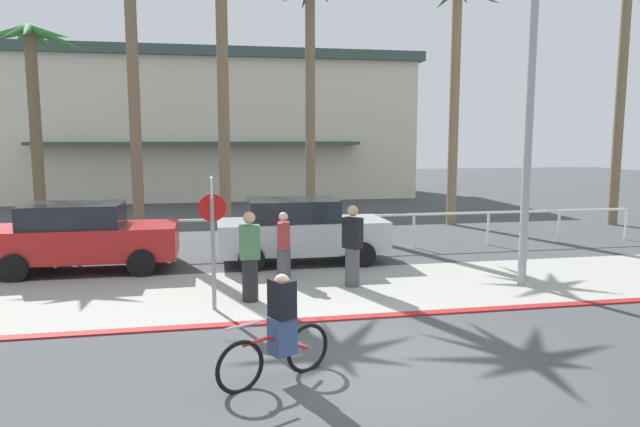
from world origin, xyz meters
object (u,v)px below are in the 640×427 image
object	(u,v)px
palm_tree_3	(222,7)
car_red_1	(83,236)
cyclist_red_0	(279,330)
pedestrian_1	(352,249)
streetlight_curb	(536,90)
pedestrian_2	(250,260)
palm_tree_4	(310,46)
palm_tree_1	(33,72)
car_silver_2	(300,230)
stop_sign_bike_lane	(212,224)
palm_tree_5	(456,54)
palm_tree_2	(131,7)
pedestrian_0	(284,249)
palm_tree_6	(624,24)

from	to	relation	value
palm_tree_3	car_red_1	xyz separation A→B (m)	(-3.59, -3.65, -6.38)
cyclist_red_0	pedestrian_1	world-z (taller)	pedestrian_1
streetlight_curb	pedestrian_2	size ratio (longest dim) A/B	4.08
palm_tree_4	car_red_1	size ratio (longest dim) A/B	2.00
palm_tree_1	car_silver_2	size ratio (longest dim) A/B	1.55
stop_sign_bike_lane	pedestrian_1	xyz separation A→B (m)	(3.02, 1.19, -0.82)
stop_sign_bike_lane	pedestrian_2	bearing A→B (deg)	31.65
palm_tree_1	cyclist_red_0	xyz separation A→B (m)	(6.29, -12.50, -4.66)
stop_sign_bike_lane	palm_tree_5	size ratio (longest dim) A/B	0.29
palm_tree_2	cyclist_red_0	distance (m)	13.78
palm_tree_3	pedestrian_0	world-z (taller)	palm_tree_3
stop_sign_bike_lane	palm_tree_5	bearing A→B (deg)	46.61
streetlight_curb	palm_tree_1	bearing A→B (deg)	144.48
palm_tree_5	pedestrian_1	world-z (taller)	palm_tree_5
palm_tree_4	pedestrian_1	world-z (taller)	palm_tree_4
stop_sign_bike_lane	palm_tree_2	distance (m)	10.26
palm_tree_6	car_silver_2	size ratio (longest dim) A/B	2.26
palm_tree_6	pedestrian_2	bearing A→B (deg)	-151.04
streetlight_curb	car_silver_2	xyz separation A→B (m)	(-4.51, 3.54, -3.41)
palm_tree_1	pedestrian_0	size ratio (longest dim) A/B	4.27
palm_tree_6	pedestrian_1	xyz separation A→B (m)	(-11.93, -7.13, -6.54)
cyclist_red_0	pedestrian_2	world-z (taller)	pedestrian_2
palm_tree_6	car_red_1	world-z (taller)	palm_tree_6
car_silver_2	pedestrian_2	size ratio (longest dim) A/B	2.40
streetlight_curb	car_red_1	xyz separation A→B (m)	(-9.92, 3.56, -3.41)
stop_sign_bike_lane	car_red_1	world-z (taller)	stop_sign_bike_lane
cyclist_red_0	palm_tree_1	bearing A→B (deg)	116.72
palm_tree_6	palm_tree_1	bearing A→B (deg)	177.82
palm_tree_5	palm_tree_6	bearing A→B (deg)	-11.27
palm_tree_1	palm_tree_2	size ratio (longest dim) A/B	0.70
palm_tree_2	car_silver_2	bearing A→B (deg)	-43.73
car_red_1	palm_tree_1	bearing A→B (deg)	114.03
palm_tree_3	car_red_1	bearing A→B (deg)	-134.49
car_red_1	pedestrian_0	size ratio (longest dim) A/B	2.76
stop_sign_bike_lane	streetlight_curb	world-z (taller)	streetlight_curb
car_silver_2	car_red_1	bearing A→B (deg)	179.78
cyclist_red_0	pedestrian_1	bearing A→B (deg)	64.71
palm_tree_1	palm_tree_3	size ratio (longest dim) A/B	0.69
palm_tree_2	palm_tree_6	xyz separation A→B (m)	(17.24, 0.04, 0.11)
cyclist_red_0	pedestrian_2	xyz separation A→B (m)	(-0.13, 3.85, 0.17)
pedestrian_2	palm_tree_5	bearing A→B (deg)	47.62
palm_tree_3	palm_tree_5	distance (m)	8.80
palm_tree_4	pedestrian_0	size ratio (longest dim) A/B	5.52
cyclist_red_0	palm_tree_3	bearing A→B (deg)	92.07
stop_sign_bike_lane	palm_tree_1	distance (m)	11.22
pedestrian_0	stop_sign_bike_lane	bearing A→B (deg)	-127.81
palm_tree_4	car_silver_2	xyz separation A→B (m)	(-1.38, -6.24, -5.67)
stop_sign_bike_lane	cyclist_red_0	xyz separation A→B (m)	(0.85, -3.40, -0.98)
stop_sign_bike_lane	car_silver_2	world-z (taller)	stop_sign_bike_lane
palm_tree_6	stop_sign_bike_lane	bearing A→B (deg)	-150.90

